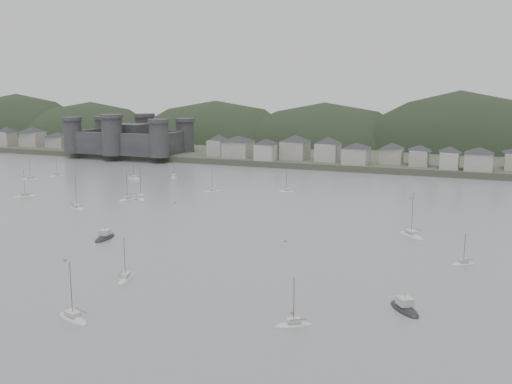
% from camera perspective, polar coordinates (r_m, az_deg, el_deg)
% --- Properties ---
extents(ground, '(900.00, 900.00, 0.00)m').
position_cam_1_polar(ground, '(124.02, -13.34, -8.51)').
color(ground, slate).
rests_on(ground, ground).
extents(far_shore_land, '(900.00, 250.00, 3.00)m').
position_cam_1_polar(far_shore_land, '(397.93, 12.08, 4.62)').
color(far_shore_land, '#383D2D').
rests_on(far_shore_land, ground).
extents(forested_ridge, '(851.55, 103.94, 102.57)m').
position_cam_1_polar(forested_ridge, '(373.53, 12.04, 2.29)').
color(forested_ridge, black).
rests_on(forested_ridge, ground).
extents(castle, '(66.00, 43.00, 20.00)m').
position_cam_1_polar(castle, '(334.91, -12.39, 5.20)').
color(castle, '#2D2D2F').
rests_on(castle, far_shore_land).
extents(waterfront_town, '(451.48, 28.46, 12.92)m').
position_cam_1_polar(waterfront_town, '(280.68, 18.25, 3.51)').
color(waterfront_town, gray).
rests_on(waterfront_town, far_shore_land).
extents(sailboat_lead, '(7.80, 8.35, 11.86)m').
position_cam_1_polar(sailboat_lead, '(210.19, -11.27, -0.65)').
color(sailboat_lead, beige).
rests_on(sailboat_lead, ground).
extents(moored_fleet, '(262.30, 152.98, 13.32)m').
position_cam_1_polar(moored_fleet, '(171.19, -1.10, -2.94)').
color(moored_fleet, beige).
rests_on(moored_fleet, ground).
extents(motor_launch_near, '(7.74, 8.85, 4.07)m').
position_cam_1_polar(motor_launch_near, '(109.00, 14.43, -11.07)').
color(motor_launch_near, black).
rests_on(motor_launch_near, ground).
extents(motor_launch_far, '(4.77, 9.58, 4.17)m').
position_cam_1_polar(motor_launch_far, '(158.05, -14.67, -4.37)').
color(motor_launch_far, black).
rests_on(motor_launch_far, ground).
extents(mooring_buoys, '(171.41, 118.66, 0.70)m').
position_cam_1_polar(mooring_buoys, '(171.58, -2.72, -2.93)').
color(mooring_buoys, '#C56741').
rests_on(mooring_buoys, ground).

